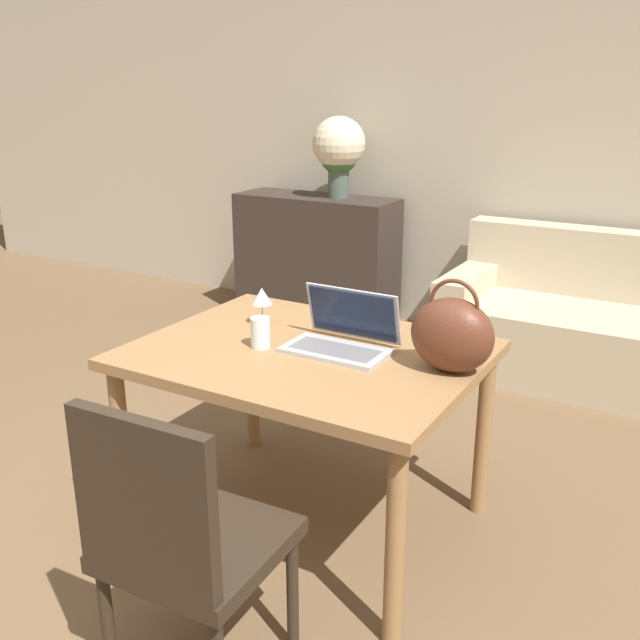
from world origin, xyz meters
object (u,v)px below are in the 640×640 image
at_px(laptop, 344,333).
at_px(handbag, 452,334).
at_px(drinking_glass, 260,333).
at_px(wine_glass, 262,297).
at_px(chair, 180,537).
at_px(flower_vase, 339,149).
at_px(couch, 587,329).

relative_size(laptop, handbag, 1.17).
bearing_deg(drinking_glass, wine_glass, 123.20).
bearing_deg(chair, flower_vase, 109.41).
height_order(wine_glass, handbag, handbag).
height_order(chair, drinking_glass, chair).
height_order(drinking_glass, wine_glass, wine_glass).
relative_size(couch, flower_vase, 2.95).
distance_m(drinking_glass, wine_glass, 0.27).
bearing_deg(couch, handbag, -93.20).
bearing_deg(chair, couch, 78.03).
distance_m(couch, handbag, 2.08).
distance_m(drinking_glass, handbag, 0.69).
relative_size(couch, drinking_glass, 14.12).
distance_m(laptop, handbag, 0.42).
relative_size(handbag, flower_vase, 0.59).
bearing_deg(drinking_glass, handbag, 11.30).
distance_m(chair, handbag, 1.06).
height_order(chair, laptop, laptop).
height_order(chair, couch, chair).
bearing_deg(chair, handbag, 65.09).
distance_m(couch, laptop, 2.12).
relative_size(chair, wine_glass, 6.00).
relative_size(wine_glass, handbag, 0.47).
height_order(couch, wine_glass, wine_glass).
height_order(laptop, wine_glass, laptop).
distance_m(laptop, drinking_glass, 0.30).
xyz_separation_m(couch, laptop, (-0.52, -1.99, 0.49)).
distance_m(laptop, wine_glass, 0.42).
xyz_separation_m(chair, handbag, (0.39, 0.93, 0.35)).
relative_size(wine_glass, flower_vase, 0.28).
xyz_separation_m(couch, handbag, (-0.11, -2.00, 0.56)).
relative_size(chair, couch, 0.56).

